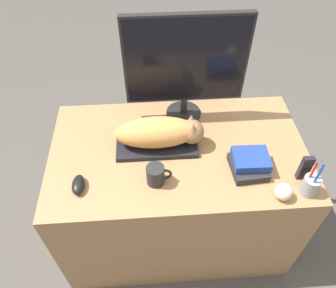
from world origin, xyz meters
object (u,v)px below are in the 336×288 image
pen_cup (310,185)px  phone (305,168)px  computer_mouse (78,185)px  coffee_mug (156,175)px  keyboard (157,145)px  baseball (283,192)px  monitor (186,64)px  book_stack (249,163)px  cat (162,132)px

pen_cup → phone: (0.00, 0.08, 0.02)m
computer_mouse → coffee_mug: 0.34m
coffee_mug → keyboard: bearing=86.7°
keyboard → baseball: 0.62m
pen_cup → phone: pen_cup is taller
coffee_mug → phone: size_ratio=0.83×
keyboard → monitor: size_ratio=0.67×
monitor → coffee_mug: (-0.17, -0.43, -0.27)m
coffee_mug → pen_cup: (0.65, -0.10, 0.00)m
coffee_mug → baseball: (0.54, -0.12, -0.01)m
keyboard → computer_mouse: computer_mouse is taller
phone → book_stack: size_ratio=0.77×
pen_cup → phone: size_ratio=1.56×
monitor → phone: bearing=-43.2°
keyboard → baseball: baseball is taller
phone → pen_cup: bearing=-90.3°
keyboard → cat: bearing=-0.0°
keyboard → book_stack: book_stack is taller
pen_cup → coffee_mug: bearing=171.1°
baseball → phone: bearing=39.1°
phone → monitor: bearing=136.8°
coffee_mug → pen_cup: bearing=-8.9°
computer_mouse → baseball: baseball is taller
phone → book_stack: (-0.23, 0.07, -0.03)m
baseball → book_stack: size_ratio=0.43×
book_stack → phone: bearing=-16.4°
computer_mouse → book_stack: bearing=3.9°
phone → baseball: bearing=-140.9°
monitor → baseball: monitor is taller
keyboard → baseball: (0.52, -0.33, 0.03)m
cat → phone: 0.66m
keyboard → pen_cup: (0.64, -0.32, 0.04)m
coffee_mug → phone: 0.65m
phone → keyboard: bearing=159.8°
phone → computer_mouse: bearing=179.2°
keyboard → pen_cup: bearing=-26.2°
monitor → baseball: bearing=-56.4°
keyboard → computer_mouse: bearing=-148.0°
computer_mouse → pen_cup: pen_cup is taller
monitor → computer_mouse: 0.74m
phone → book_stack: phone is taller
pen_cup → book_stack: (-0.23, 0.15, -0.01)m
cat → phone: cat is taller
keyboard → book_stack: (0.42, -0.17, 0.03)m
cat → pen_cup: size_ratio=1.99×
phone → coffee_mug: bearing=178.0°
computer_mouse → phone: size_ratio=0.78×
coffee_mug → baseball: coffee_mug is taller
coffee_mug → book_stack: (0.43, 0.04, -0.01)m
cat → keyboard: bearing=180.0°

